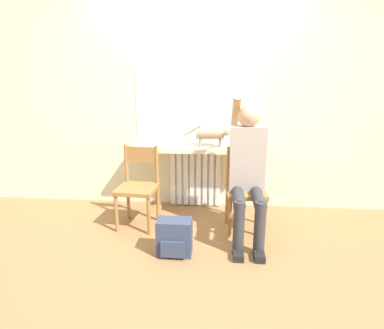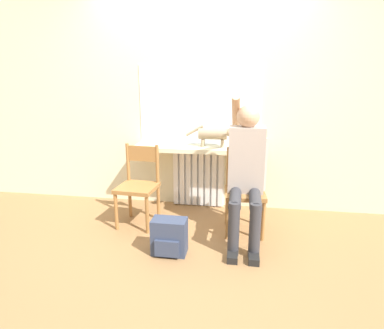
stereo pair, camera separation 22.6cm
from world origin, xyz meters
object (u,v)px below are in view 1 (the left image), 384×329
cat (212,134)px  backpack (174,238)px  chair_right (245,189)px  person (248,167)px  chair_left (138,186)px

cat → backpack: size_ratio=1.68×
chair_right → person: 0.29m
cat → person: bearing=-59.6°
person → chair_right: bearing=91.7°
chair_right → person: size_ratio=0.61×
person → cat: person is taller
chair_right → cat: (-0.36, 0.50, 0.47)m
chair_right → person: person is taller
chair_left → backpack: chair_left is taller
chair_left → person: 1.14m
person → cat: (-0.37, 0.62, 0.21)m
chair_right → cat: bearing=121.9°
chair_left → cat: size_ratio=1.55×
chair_left → person: bearing=-1.6°
backpack → chair_right: bearing=41.3°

